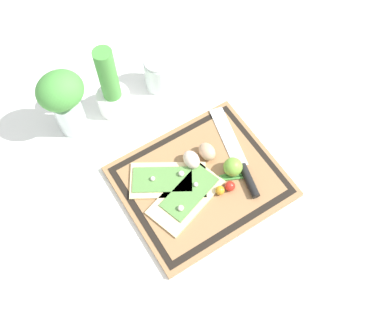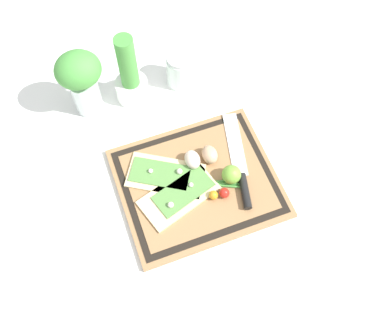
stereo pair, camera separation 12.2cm
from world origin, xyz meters
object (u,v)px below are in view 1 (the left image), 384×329
egg_brown (207,152)px  herb_glass (64,99)px  lime (233,167)px  cherry_tomato_yellow (220,190)px  herb_pot (112,91)px  pizza_slice_far (167,180)px  egg_pink (191,160)px  sauce_jar (159,75)px  cherry_tomato_red (230,186)px  knife (242,165)px  pizza_slice_near (187,196)px

egg_brown → herb_glass: size_ratio=0.25×
lime → cherry_tomato_yellow: (-0.06, -0.03, -0.01)m
herb_pot → lime: bearing=-66.0°
cherry_tomato_yellow → herb_glass: herb_glass is taller
pizza_slice_far → egg_pink: bearing=6.8°
egg_brown → sauce_jar: (0.02, 0.30, 0.01)m
herb_pot → sauce_jar: 0.16m
egg_pink → lime: lime is taller
sauce_jar → egg_pink: bearing=-103.7°
cherry_tomato_yellow → herb_glass: size_ratio=0.11×
egg_pink → cherry_tomato_yellow: bearing=-81.9°
cherry_tomato_red → herb_glass: (-0.26, 0.42, 0.10)m
egg_brown → cherry_tomato_yellow: size_ratio=2.23×
egg_pink → cherry_tomato_yellow: egg_pink is taller
egg_pink → pizza_slice_far: bearing=-173.2°
lime → pizza_slice_far: bearing=156.7°
knife → lime: (-0.03, 0.00, 0.02)m
pizza_slice_near → egg_brown: (0.12, 0.08, 0.02)m
cherry_tomato_yellow → herb_glass: 0.49m
herb_glass → cherry_tomato_red: bearing=-57.7°
cherry_tomato_yellow → pizza_slice_far: bearing=133.9°
egg_brown → sauce_jar: sauce_jar is taller
sauce_jar → cherry_tomato_yellow: bearing=-97.7°
egg_brown → pizza_slice_far: bearing=-176.4°
pizza_slice_near → cherry_tomato_red: 0.12m
egg_brown → herb_pot: herb_pot is taller
sauce_jar → herb_glass: herb_glass is taller
egg_brown → egg_pink: same height
pizza_slice_near → lime: bearing=-0.9°
pizza_slice_near → knife: bearing=-1.2°
cherry_tomato_yellow → herb_pot: size_ratio=0.10×
pizza_slice_near → lime: 0.15m
pizza_slice_near → herb_glass: 0.42m
egg_brown → cherry_tomato_red: size_ratio=2.01×
pizza_slice_far → cherry_tomato_red: cherry_tomato_red is taller
lime → knife: bearing=-2.8°
pizza_slice_near → lime: (0.15, -0.00, 0.02)m
lime → sauce_jar: sauce_jar is taller
egg_pink → herb_pot: bearing=106.3°
knife → sauce_jar: sauce_jar is taller
cherry_tomato_red → sauce_jar: size_ratio=0.25×
cherry_tomato_yellow → herb_pot: 0.42m
pizza_slice_far → lime: bearing=-23.3°
pizza_slice_near → knife: (0.18, -0.00, 0.00)m
pizza_slice_far → herb_pot: (0.00, 0.30, 0.06)m
pizza_slice_near → herb_glass: herb_glass is taller
pizza_slice_near → sauce_jar: size_ratio=2.04×
cherry_tomato_red → cherry_tomato_yellow: cherry_tomato_red is taller
cherry_tomato_red → herb_glass: herb_glass is taller
egg_pink → herb_glass: 0.38m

